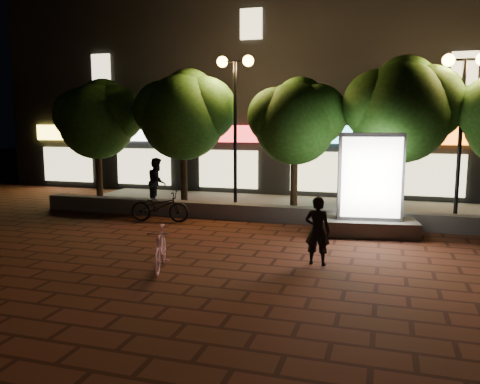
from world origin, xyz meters
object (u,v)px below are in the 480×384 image
at_px(tree_mid, 297,118).
at_px(ad_kiosk, 369,194).
at_px(tree_far_left, 99,117).
at_px(scooter_pink, 161,248).
at_px(pedestrian, 157,182).
at_px(tree_right, 403,106).
at_px(scooter_parked, 160,206).
at_px(tree_left, 185,112).
at_px(rider, 317,231).
at_px(street_lamp_left, 235,94).
at_px(street_lamp_right, 463,94).

xyz_separation_m(tree_mid, ad_kiosk, (2.47, -2.36, -2.09)).
xyz_separation_m(tree_far_left, tree_mid, (7.50, -0.00, -0.08)).
xyz_separation_m(scooter_pink, pedestrian, (-3.43, 6.72, 0.49)).
distance_m(tree_far_left, ad_kiosk, 10.47).
xyz_separation_m(tree_right, scooter_parked, (-7.12, -2.51, -3.08)).
bearing_deg(tree_far_left, tree_left, 0.00).
bearing_deg(rider, scooter_parked, -26.37).
height_order(street_lamp_left, pedestrian, street_lamp_left).
xyz_separation_m(street_lamp_left, scooter_parked, (-1.76, -2.25, -3.54)).
xyz_separation_m(street_lamp_right, ad_kiosk, (-2.48, -2.10, -2.76)).
bearing_deg(pedestrian, tree_mid, -105.30).
height_order(tree_mid, pedestrian, tree_mid).
height_order(tree_left, pedestrian, tree_left).
relative_size(scooter_pink, rider, 1.01).
bearing_deg(scooter_parked, tree_far_left, 48.35).
bearing_deg(ad_kiosk, street_lamp_left, 155.09).
height_order(tree_mid, tree_right, tree_right).
bearing_deg(tree_right, scooter_parked, -160.57).
relative_size(tree_right, scooter_parked, 2.73).
xyz_separation_m(tree_left, scooter_pink, (2.40, -6.95, -2.99)).
distance_m(tree_far_left, street_lamp_right, 12.47).
bearing_deg(ad_kiosk, street_lamp_right, 40.26).
height_order(tree_left, street_lamp_left, street_lamp_left).
height_order(tree_mid, street_lamp_right, street_lamp_right).
bearing_deg(rider, pedestrian, -35.50).
bearing_deg(tree_left, rider, -45.77).
bearing_deg(tree_right, street_lamp_right, -9.10).
distance_m(tree_mid, street_lamp_left, 2.22).
bearing_deg(ad_kiosk, scooter_parked, -178.65).
bearing_deg(tree_far_left, scooter_parked, -34.28).
distance_m(tree_right, scooter_pink, 9.06).
distance_m(tree_left, street_lamp_left, 2.05).
bearing_deg(street_lamp_left, tree_mid, 7.31).
distance_m(street_lamp_left, street_lamp_right, 7.00).
xyz_separation_m(tree_left, rider, (5.50, -5.65, -2.69)).
distance_m(street_lamp_left, ad_kiosk, 5.77).
height_order(street_lamp_left, street_lamp_right, street_lamp_left).
bearing_deg(scooter_pink, pedestrian, 98.32).
bearing_deg(scooter_parked, street_lamp_right, -82.99).
distance_m(tree_mid, rider, 6.35).
height_order(street_lamp_right, scooter_parked, street_lamp_right).
xyz_separation_m(ad_kiosk, pedestrian, (-7.50, 2.13, -0.18)).
distance_m(ad_kiosk, pedestrian, 7.80).
xyz_separation_m(tree_mid, rider, (1.51, -5.65, -2.46)).
height_order(street_lamp_left, ad_kiosk, street_lamp_left).
relative_size(street_lamp_left, ad_kiosk, 1.85).
height_order(street_lamp_left, rider, street_lamp_left).
distance_m(street_lamp_right, pedestrian, 10.40).
relative_size(tree_left, rider, 3.24).
bearing_deg(tree_left, street_lamp_right, -1.68).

